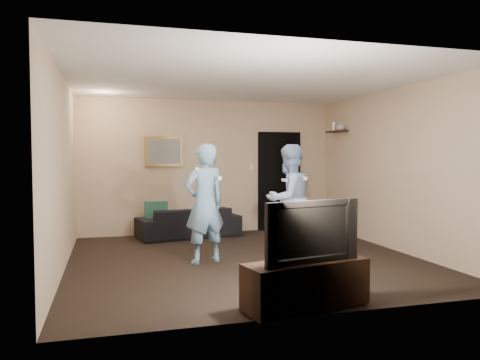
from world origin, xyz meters
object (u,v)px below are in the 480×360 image
object	(u,v)px
wii_player_left	(205,204)
wii_player_right	(289,200)
tv_console	(306,284)
sofa	(189,222)
television	(307,230)

from	to	relation	value
wii_player_left	wii_player_right	distance (m)	1.38
tv_console	wii_player_right	distance (m)	2.65
wii_player_right	tv_console	bearing A→B (deg)	-107.84
tv_console	sofa	bearing A→B (deg)	83.71
tv_console	wii_player_left	bearing A→B (deg)	92.32
wii_player_right	sofa	bearing A→B (deg)	122.40
television	wii_player_right	bearing A→B (deg)	60.15
wii_player_left	tv_console	bearing A→B (deg)	-75.67
sofa	wii_player_left	size ratio (longest dim) A/B	1.12
sofa	wii_player_left	bearing A→B (deg)	76.24
wii_player_left	wii_player_right	size ratio (longest dim) A/B	1.00
sofa	television	bearing A→B (deg)	85.41
television	wii_player_right	world-z (taller)	wii_player_right
sofa	tv_console	distance (m)	4.42
television	wii_player_left	bearing A→B (deg)	92.32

